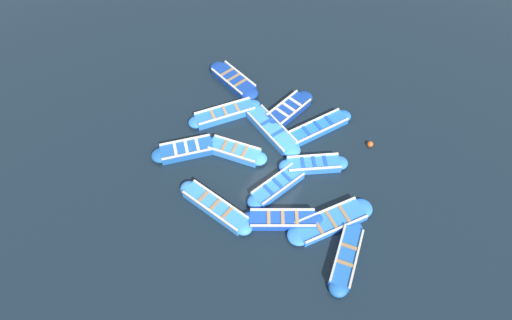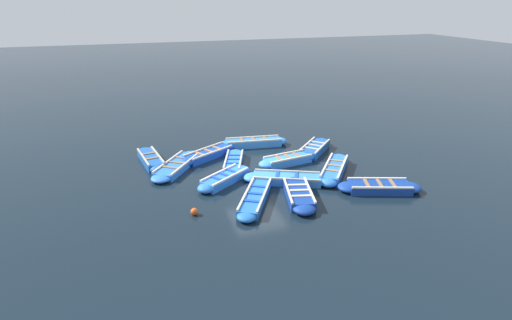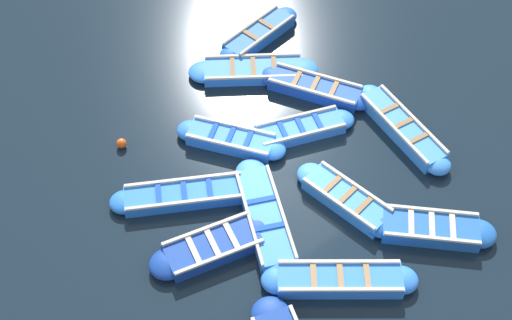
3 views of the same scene
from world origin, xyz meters
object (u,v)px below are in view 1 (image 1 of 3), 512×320
Objects in this scene: boat_end_of_row at (235,151)px; boat_far_corner at (318,128)px; boat_alongside at (272,130)px; boat_inner_gap at (187,150)px; boat_broadside at (225,114)px; boat_bow_out at (283,220)px; boat_centre at (331,221)px; boat_outer_left at (215,207)px; boat_mid_row at (289,110)px; boat_outer_right at (346,257)px; boat_near_quay at (313,165)px; boat_stern_in at (233,80)px; boat_drifting at (278,185)px; buoy_orange_near at (370,144)px.

boat_end_of_row is 0.86× the size of boat_far_corner.
boat_inner_gap reaches higher than boat_alongside.
boat_broadside is 1.06× the size of boat_end_of_row.
boat_far_corner is at bearing 9.31° from boat_bow_out.
boat_inner_gap is (0.02, 7.20, 0.04)m from boat_centre.
boat_outer_left is (-2.87, -0.85, 0.01)m from boat_end_of_row.
boat_end_of_row is at bearing 16.54° from boat_outer_left.
boat_outer_right is (-5.69, -5.44, 0.01)m from boat_mid_row.
boat_far_corner is (1.20, -1.83, -0.01)m from boat_alongside.
boat_end_of_row is at bearing 156.66° from boat_alongside.
boat_inner_gap is 6.27m from boat_far_corner.
boat_stern_in is at bearing 64.75° from boat_near_quay.
boat_inner_gap reaches higher than boat_mid_row.
boat_stern_in is 5.03m from boat_inner_gap.
boat_centre is 1.15× the size of boat_end_of_row.
boat_centre is 1.14× the size of boat_drifting.
buoy_orange_near is at bearing -34.19° from boat_outer_left.
boat_broadside is 1.04× the size of boat_drifting.
boat_outer_left reaches higher than boat_alongside.
boat_near_quay is 10.73× the size of buoy_orange_near.
boat_drifting is 1.10× the size of boat_near_quay.
boat_stern_in is 7.78m from buoy_orange_near.
boat_alongside is at bearing 176.49° from boat_mid_row.
boat_drifting is at bearing 80.93° from boat_centre.
boat_outer_left is (-4.87, 0.01, 0.03)m from boat_alongside.
boat_bow_out is at bearing -154.91° from boat_mid_row.
boat_drifting is 0.86× the size of boat_outer_left.
boat_outer_left is (-6.41, 0.10, 0.02)m from boat_mid_row.
boat_outer_left is (-4.60, -2.48, 0.01)m from boat_broadside.
boat_mid_row reaches higher than buoy_orange_near.
boat_centre is at bearing -124.64° from boat_alongside.
boat_bow_out is (-3.71, -5.17, -0.00)m from boat_broadside.
boat_stern_in is at bearing 59.89° from boat_alongside.
boat_bow_out is 12.04× the size of buoy_orange_near.
boat_centre is at bearing -179.54° from buoy_orange_near.
boat_inner_gap reaches higher than boat_bow_out.
boat_inner_gap reaches higher than buoy_orange_near.
boat_inner_gap is 8.42m from boat_outer_right.
boat_outer_left is at bearing 142.49° from boat_drifting.
boat_broadside is 0.88× the size of boat_alongside.
boat_alongside is 4.12m from boat_inner_gap.
boat_stern_in is (5.02, 7.81, 0.03)m from boat_centre.
boat_end_of_row is at bearing 108.29° from boat_near_quay.
boat_near_quay is at bearing -26.19° from boat_drifting.
boat_mid_row is 4.27m from buoy_orange_near.
boat_centre is at bearing -140.38° from boat_near_quay.
boat_near_quay reaches higher than boat_stern_in.
boat_far_corner is 2.19m from boat_near_quay.
boat_centre is at bearing -67.47° from boat_outer_left.
boat_mid_row is at bearing 21.41° from boat_drifting.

